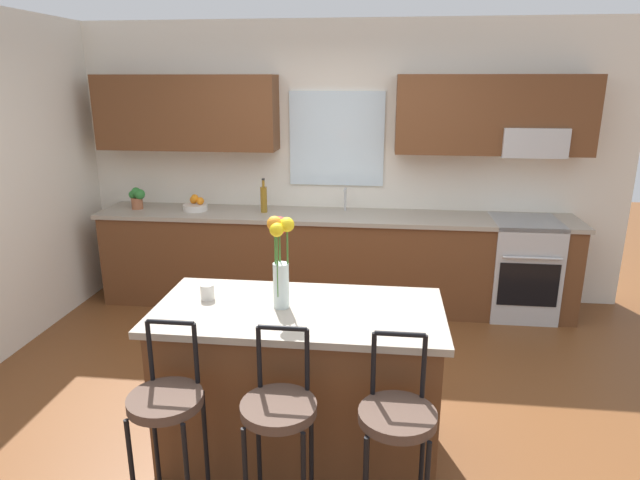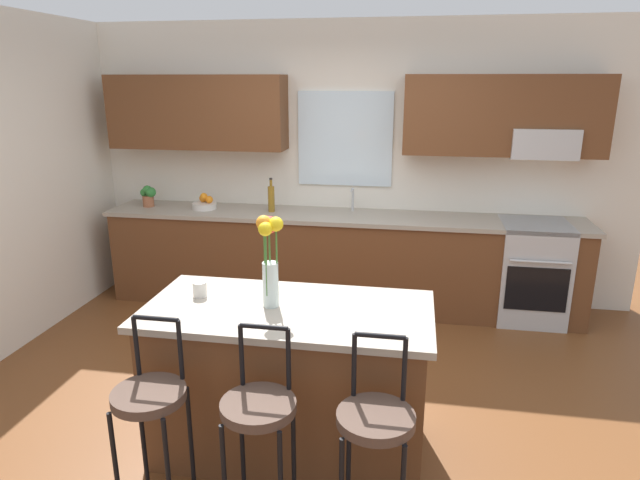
{
  "view_description": "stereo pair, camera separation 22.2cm",
  "coord_description": "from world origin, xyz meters",
  "px_view_note": "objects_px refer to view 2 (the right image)",
  "views": [
    {
      "loc": [
        0.46,
        -3.34,
        2.16
      ],
      "look_at": [
        0.01,
        0.55,
        1.0
      ],
      "focal_mm": 30.59,
      "sensor_mm": 36.0,
      "label": 1
    },
    {
      "loc": [
        0.68,
        -3.31,
        2.16
      ],
      "look_at": [
        0.01,
        0.55,
        1.0
      ],
      "focal_mm": 30.59,
      "sensor_mm": 36.0,
      "label": 2
    }
  ],
  "objects_px": {
    "bar_stool_near": "(150,403)",
    "bottle_olive_oil": "(271,198)",
    "flower_vase": "(269,252)",
    "fruit_bowl_oranges": "(205,204)",
    "oven_range": "(531,272)",
    "bar_stool_middle": "(259,415)",
    "kitchen_island": "(289,379)",
    "potted_plant_small": "(148,195)",
    "bar_stool_far": "(376,427)",
    "mug_ceramic": "(200,289)"
  },
  "relations": [
    {
      "from": "kitchen_island",
      "to": "mug_ceramic",
      "type": "xyz_separation_m",
      "value": [
        -0.55,
        0.07,
        0.5
      ]
    },
    {
      "from": "bar_stool_near",
      "to": "potted_plant_small",
      "type": "relative_size",
      "value": 4.83
    },
    {
      "from": "kitchen_island",
      "to": "potted_plant_small",
      "type": "distance_m",
      "value": 3.03
    },
    {
      "from": "bar_stool_near",
      "to": "bottle_olive_oil",
      "type": "distance_m",
      "value": 2.89
    },
    {
      "from": "oven_range",
      "to": "kitchen_island",
      "type": "bearing_deg",
      "value": -128.54
    },
    {
      "from": "fruit_bowl_oranges",
      "to": "kitchen_island",
      "type": "bearing_deg",
      "value": -58.61
    },
    {
      "from": "bar_stool_far",
      "to": "bottle_olive_oil",
      "type": "distance_m",
      "value": 3.14
    },
    {
      "from": "flower_vase",
      "to": "fruit_bowl_oranges",
      "type": "height_order",
      "value": "flower_vase"
    },
    {
      "from": "kitchen_island",
      "to": "potted_plant_small",
      "type": "xyz_separation_m",
      "value": [
        -1.96,
        2.24,
        0.58
      ]
    },
    {
      "from": "bar_stool_near",
      "to": "bar_stool_middle",
      "type": "xyz_separation_m",
      "value": [
        0.55,
        0.0,
        0.0
      ]
    },
    {
      "from": "flower_vase",
      "to": "bottle_olive_oil",
      "type": "relative_size",
      "value": 1.61
    },
    {
      "from": "flower_vase",
      "to": "kitchen_island",
      "type": "bearing_deg",
      "value": -4.96
    },
    {
      "from": "bar_stool_far",
      "to": "flower_vase",
      "type": "height_order",
      "value": "flower_vase"
    },
    {
      "from": "bar_stool_far",
      "to": "bottle_olive_oil",
      "type": "bearing_deg",
      "value": 113.38
    },
    {
      "from": "fruit_bowl_oranges",
      "to": "potted_plant_small",
      "type": "bearing_deg",
      "value": -179.42
    },
    {
      "from": "bar_stool_middle",
      "to": "fruit_bowl_oranges",
      "type": "xyz_separation_m",
      "value": [
        -1.37,
        2.86,
        0.33
      ]
    },
    {
      "from": "bar_stool_near",
      "to": "fruit_bowl_oranges",
      "type": "distance_m",
      "value": 3.0
    },
    {
      "from": "fruit_bowl_oranges",
      "to": "bottle_olive_oil",
      "type": "relative_size",
      "value": 0.73
    },
    {
      "from": "kitchen_island",
      "to": "bar_stool_middle",
      "type": "distance_m",
      "value": 0.64
    },
    {
      "from": "bar_stool_near",
      "to": "fruit_bowl_oranges",
      "type": "relative_size",
      "value": 4.34
    },
    {
      "from": "bar_stool_near",
      "to": "flower_vase",
      "type": "distance_m",
      "value": 0.98
    },
    {
      "from": "kitchen_island",
      "to": "bottle_olive_oil",
      "type": "height_order",
      "value": "bottle_olive_oil"
    },
    {
      "from": "bar_stool_middle",
      "to": "bar_stool_far",
      "type": "relative_size",
      "value": 1.0
    },
    {
      "from": "oven_range",
      "to": "kitchen_island",
      "type": "height_order",
      "value": "same"
    },
    {
      "from": "bar_stool_far",
      "to": "fruit_bowl_oranges",
      "type": "bearing_deg",
      "value": 123.88
    },
    {
      "from": "bar_stool_far",
      "to": "bar_stool_middle",
      "type": "bearing_deg",
      "value": 180.0
    },
    {
      "from": "bar_stool_near",
      "to": "mug_ceramic",
      "type": "relative_size",
      "value": 11.58
    },
    {
      "from": "bar_stool_near",
      "to": "mug_ceramic",
      "type": "xyz_separation_m",
      "value": [
        0.0,
        0.69,
        0.33
      ]
    },
    {
      "from": "bar_stool_near",
      "to": "bar_stool_middle",
      "type": "bearing_deg",
      "value": 0.0
    },
    {
      "from": "kitchen_island",
      "to": "bottle_olive_oil",
      "type": "xyz_separation_m",
      "value": [
        -0.68,
        2.24,
        0.59
      ]
    },
    {
      "from": "kitchen_island",
      "to": "fruit_bowl_oranges",
      "type": "relative_size",
      "value": 6.79
    },
    {
      "from": "bar_stool_far",
      "to": "fruit_bowl_oranges",
      "type": "height_order",
      "value": "fruit_bowl_oranges"
    },
    {
      "from": "oven_range",
      "to": "flower_vase",
      "type": "height_order",
      "value": "flower_vase"
    },
    {
      "from": "kitchen_island",
      "to": "mug_ceramic",
      "type": "height_order",
      "value": "mug_ceramic"
    },
    {
      "from": "mug_ceramic",
      "to": "fruit_bowl_oranges",
      "type": "height_order",
      "value": "fruit_bowl_oranges"
    },
    {
      "from": "mug_ceramic",
      "to": "bottle_olive_oil",
      "type": "height_order",
      "value": "bottle_olive_oil"
    },
    {
      "from": "flower_vase",
      "to": "bottle_olive_oil",
      "type": "height_order",
      "value": "flower_vase"
    },
    {
      "from": "bar_stool_middle",
      "to": "oven_range",
      "type": "bearing_deg",
      "value": 58.05
    },
    {
      "from": "mug_ceramic",
      "to": "fruit_bowl_oranges",
      "type": "relative_size",
      "value": 0.37
    },
    {
      "from": "kitchen_island",
      "to": "oven_range",
      "type": "bearing_deg",
      "value": 51.46
    },
    {
      "from": "bottle_olive_oil",
      "to": "fruit_bowl_oranges",
      "type": "bearing_deg",
      "value": 179.61
    },
    {
      "from": "bar_stool_far",
      "to": "flower_vase",
      "type": "distance_m",
      "value": 1.08
    },
    {
      "from": "kitchen_island",
      "to": "fruit_bowl_oranges",
      "type": "bearing_deg",
      "value": 121.39
    },
    {
      "from": "potted_plant_small",
      "to": "oven_range",
      "type": "bearing_deg",
      "value": -0.36
    },
    {
      "from": "oven_range",
      "to": "bar_stool_far",
      "type": "bearing_deg",
      "value": -113.25
    },
    {
      "from": "bar_stool_middle",
      "to": "kitchen_island",
      "type": "bearing_deg",
      "value": 90.0
    },
    {
      "from": "oven_range",
      "to": "bottle_olive_oil",
      "type": "relative_size",
      "value": 2.79
    },
    {
      "from": "flower_vase",
      "to": "mug_ceramic",
      "type": "height_order",
      "value": "flower_vase"
    },
    {
      "from": "bar_stool_far",
      "to": "potted_plant_small",
      "type": "distance_m",
      "value": 3.82
    },
    {
      "from": "mug_ceramic",
      "to": "potted_plant_small",
      "type": "bearing_deg",
      "value": 123.1
    }
  ]
}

